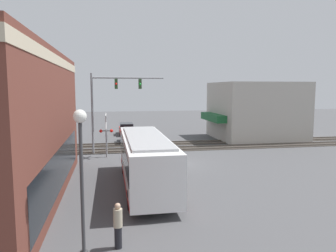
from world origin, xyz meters
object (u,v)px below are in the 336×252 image
object	(u,v)px
crossing_signal	(106,131)
pedestrian_by_lamp	(118,225)
streetlamp	(82,175)
parked_car_black	(129,136)
pedestrian_near_bus	(170,162)
parked_car_red	(126,129)
city_bus	(145,159)

from	to	relation	value
crossing_signal	pedestrian_by_lamp	xyz separation A→B (m)	(-16.60, -0.56, -1.41)
crossing_signal	streetlamp	world-z (taller)	streetlamp
parked_car_black	pedestrian_near_bus	xyz separation A→B (m)	(-13.88, -2.02, 0.18)
crossing_signal	pedestrian_near_bus	bearing A→B (deg)	-145.91
parked_car_black	pedestrian_by_lamp	xyz separation A→B (m)	(-23.97, 1.83, 0.21)
crossing_signal	pedestrian_by_lamp	distance (m)	16.67
streetlamp	parked_car_red	bearing A→B (deg)	-5.44
parked_car_black	parked_car_red	bearing A→B (deg)	0.00
city_bus	crossing_signal	size ratio (longest dim) A/B	2.87
parked_car_black	city_bus	bearing A→B (deg)	180.00
parked_car_red	pedestrian_by_lamp	xyz separation A→B (m)	(-30.38, 1.83, 0.20)
streetlamp	crossing_signal	bearing A→B (deg)	-1.95
streetlamp	pedestrian_near_bus	xyz separation A→B (m)	(11.10, -5.01, -2.28)
parked_car_red	pedestrian_by_lamp	world-z (taller)	pedestrian_by_lamp
parked_car_black	crossing_signal	bearing A→B (deg)	162.02
city_bus	pedestrian_near_bus	world-z (taller)	city_bus
city_bus	parked_car_red	xyz separation A→B (m)	(22.93, -0.00, -1.04)
city_bus	streetlamp	size ratio (longest dim) A/B	2.07
pedestrian_by_lamp	crossing_signal	bearing A→B (deg)	1.94
parked_car_black	pedestrian_near_bus	size ratio (longest dim) A/B	2.65
city_bus	parked_car_black	bearing A→B (deg)	-0.00
crossing_signal	city_bus	bearing A→B (deg)	-165.36
parked_car_red	crossing_signal	bearing A→B (deg)	170.16
crossing_signal	pedestrian_by_lamp	size ratio (longest dim) A/B	2.19
city_bus	pedestrian_by_lamp	xyz separation A→B (m)	(-7.46, 1.83, -0.84)
pedestrian_by_lamp	streetlamp	bearing A→B (deg)	130.92
parked_car_red	city_bus	bearing A→B (deg)	180.00
streetlamp	pedestrian_near_bus	distance (m)	12.39
city_bus	crossing_signal	xyz separation A→B (m)	(9.15, 2.39, 0.56)
crossing_signal	parked_car_red	size ratio (longest dim) A/B	0.82
crossing_signal	parked_car_black	world-z (taller)	crossing_signal
pedestrian_by_lamp	city_bus	bearing A→B (deg)	-13.77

